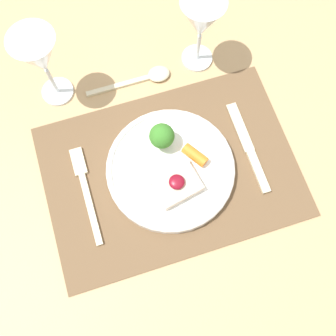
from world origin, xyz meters
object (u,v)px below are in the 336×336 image
object	(u,v)px
spoon	(147,77)
dinner_plate	(168,168)
fork	(85,188)
knife	(251,153)
wine_glass_far	(40,57)
wine_glass_near	(201,21)

from	to	relation	value
spoon	dinner_plate	bearing A→B (deg)	-97.07
fork	knife	xyz separation A→B (m)	(0.32, -0.03, -0.00)
dinner_plate	knife	size ratio (longest dim) A/B	1.26
spoon	wine_glass_far	distance (m)	0.22
dinner_plate	knife	bearing A→B (deg)	-5.09
fork	wine_glass_near	world-z (taller)	wine_glass_near
spoon	wine_glass_far	xyz separation A→B (m)	(-0.19, 0.02, 0.12)
fork	wine_glass_near	distance (m)	0.38
knife	dinner_plate	bearing A→B (deg)	172.22
fork	wine_glass_near	size ratio (longest dim) A/B	1.14
fork	knife	bearing A→B (deg)	-2.66
dinner_plate	wine_glass_near	distance (m)	0.28
wine_glass_near	wine_glass_far	xyz separation A→B (m)	(-0.30, 0.01, 0.00)
dinner_plate	wine_glass_near	size ratio (longest dim) A/B	1.43
fork	spoon	xyz separation A→B (m)	(0.18, 0.19, -0.00)
knife	spoon	size ratio (longest dim) A/B	1.09
fork	wine_glass_far	distance (m)	0.25
wine_glass_near	spoon	bearing A→B (deg)	-172.91
wine_glass_far	spoon	bearing A→B (deg)	-7.65
knife	wine_glass_far	distance (m)	0.43
knife	wine_glass_far	xyz separation A→B (m)	(-0.33, 0.25, 0.12)
dinner_plate	fork	size ratio (longest dim) A/B	1.26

